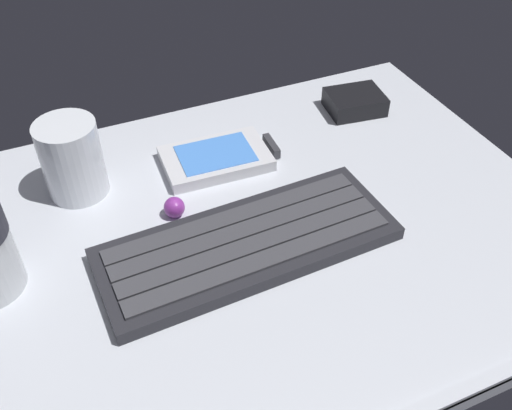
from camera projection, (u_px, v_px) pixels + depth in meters
The scene contains 6 objects.
ground_plane at pixel (257, 235), 58.85cm from camera, with size 64.00×48.00×2.80cm.
keyboard at pixel (248, 243), 55.52cm from camera, with size 29.40×12.09×1.70cm.
handheld_device at pixel (221, 157), 65.89cm from camera, with size 13.06×8.18×1.50cm.
juice_cup at pixel (73, 162), 60.05cm from camera, with size 6.40×6.40×8.50cm.
charger_block at pixel (355, 102), 73.86cm from camera, with size 7.00×5.60×2.40cm, color black.
trackball_mouse at pixel (174, 207), 58.93cm from camera, with size 2.20×2.20×2.20cm, color purple.
Camera 1 is at (-16.84, -38.40, 40.64)cm, focal length 40.20 mm.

